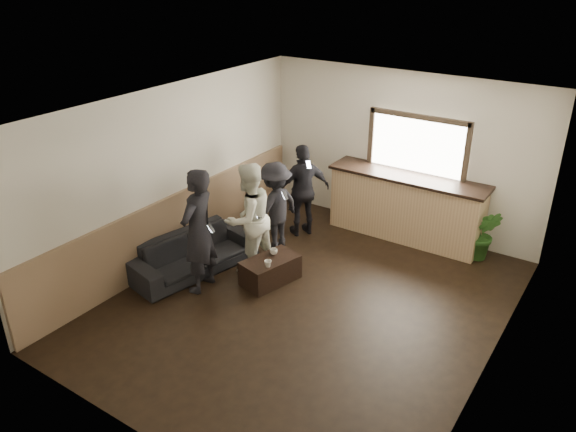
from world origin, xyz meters
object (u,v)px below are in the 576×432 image
Objects in this scene: bar_counter at (406,203)px; cup_b at (268,264)px; person_a at (198,231)px; person_b at (249,218)px; person_c at (275,207)px; person_d at (303,190)px; coffee_table at (270,270)px; potted_plant at (484,234)px; sofa at (193,253)px; cup_a at (274,252)px.

cup_b is (-0.98, -2.71, -0.21)m from bar_counter.
cup_b is 1.11m from person_a.
person_b reaches higher than cup_b.
cup_b is 1.32m from person_c.
person_d is (-0.56, 1.84, 0.38)m from cup_b.
person_a is at bearing 28.01° from person_d.
person_b is at bearing 164.68° from coffee_table.
person_c is at bearing -163.82° from person_b.
person_b is 1.15× the size of person_c.
potted_plant is at bearing 45.22° from coffee_table.
person_d is at bearing -168.70° from person_b.
person_d is at bearing 105.53° from coffee_table.
bar_counter is 2.77m from coffee_table.
bar_counter is 3.71m from person_a.
coffee_table is at bearing 117.50° from cup_b.
person_d is at bearing 106.94° from cup_b.
cup_b is at bearing 51.98° from person_d.
bar_counter is 3.70m from sofa.
cup_b is at bearing 73.17° from person_b.
cup_a is at bearing -137.02° from potted_plant.
person_b is (-2.93, -2.33, 0.43)m from potted_plant.
cup_a is (-0.04, 0.15, 0.24)m from coffee_table.
sofa is 2.22m from person_d.
person_b is (0.25, 0.84, -0.06)m from person_a.
sofa is 2.34× the size of coffee_table.
sofa reaches higher than cup_b.
potted_plant is at bearing 42.98° from cup_a.
person_a is at bearing -4.24° from person_b.
person_b is at bearing 33.74° from person_d.
cup_a is at bearing 50.64° from person_d.
person_d is at bearing 105.59° from cup_a.
cup_b is 0.07× the size of person_c.
potted_plant is (2.48, 2.31, 0.01)m from cup_a.
person_a reaches higher than person_d.
cup_a is at bearing 104.93° from coffee_table.
sofa is (-2.27, -2.90, -0.35)m from bar_counter.
potted_plant is 4.52m from person_a.
person_c is at bearing -14.69° from sofa.
potted_plant is at bearing 126.26° from person_c.
sofa is at bearing -128.10° from bar_counter.
person_a is 1.14× the size of person_d.
person_b reaches higher than sofa.
person_b is (-0.49, 0.13, 0.68)m from coffee_table.
person_b reaches higher than potted_plant.
cup_a is at bearing -52.64° from sofa.
bar_counter is at bearing 64.60° from cup_a.
person_b is at bearing -141.54° from potted_plant.
person_d reaches higher than coffee_table.
person_d is (-0.41, 1.49, 0.39)m from cup_a.
person_d is at bearing 164.63° from person_a.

